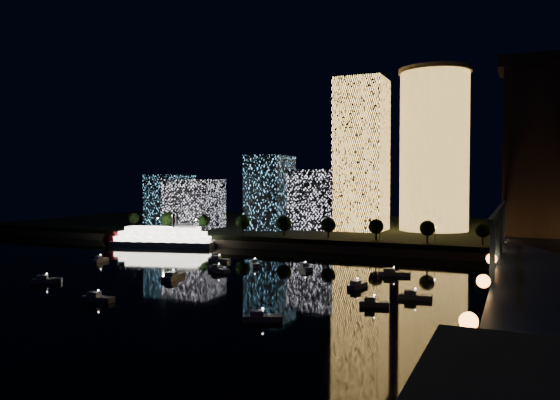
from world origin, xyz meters
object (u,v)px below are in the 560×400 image
(tower_cylindrical, at_px, (434,150))
(truss_bridge, at_px, (533,238))
(tower_rectangular, at_px, (361,155))
(riverboat, at_px, (158,238))

(tower_cylindrical, distance_m, truss_bridge, 146.63)
(tower_cylindrical, distance_m, tower_rectangular, 34.62)
(tower_rectangular, distance_m, truss_bridge, 146.81)
(tower_rectangular, height_order, truss_bridge, tower_rectangular)
(tower_rectangular, relative_size, riverboat, 1.45)
(tower_rectangular, xyz_separation_m, riverboat, (-75.36, -58.20, -37.30))
(tower_rectangular, bearing_deg, tower_cylindrical, 22.12)
(truss_bridge, distance_m, riverboat, 162.73)
(tower_cylindrical, relative_size, tower_rectangular, 1.06)
(riverboat, bearing_deg, tower_rectangular, 37.68)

